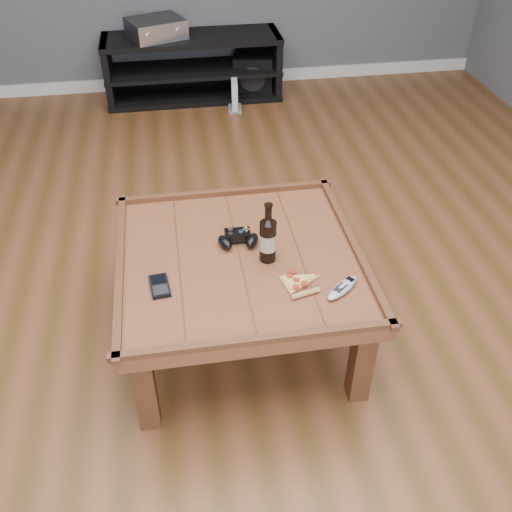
{
  "coord_description": "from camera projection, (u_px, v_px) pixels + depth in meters",
  "views": [
    {
      "loc": [
        -0.23,
        -1.83,
        1.91
      ],
      "look_at": [
        0.05,
        -0.09,
        0.52
      ],
      "focal_mm": 40.0,
      "sensor_mm": 36.0,
      "label": 1
    }
  ],
  "objects": [
    {
      "name": "baseboard",
      "position": [
        193.0,
        80.0,
        4.91
      ],
      "size": [
        5.0,
        0.02,
        0.1
      ],
      "primitive_type": "cube",
      "color": "silver",
      "rests_on": "ground"
    },
    {
      "name": "media_console",
      "position": [
        193.0,
        68.0,
        4.61
      ],
      "size": [
        1.4,
        0.45,
        0.5
      ],
      "color": "black",
      "rests_on": "ground"
    },
    {
      "name": "remote_control",
      "position": [
        342.0,
        288.0,
        2.18
      ],
      "size": [
        0.18,
        0.16,
        0.03
      ],
      "rotation": [
        0.0,
        0.0,
        -0.89
      ],
      "color": "#9AA0A7",
      "rests_on": "coffee_table"
    },
    {
      "name": "game_controller",
      "position": [
        238.0,
        239.0,
        2.41
      ],
      "size": [
        0.2,
        0.13,
        0.05
      ],
      "rotation": [
        0.0,
        0.0,
        -0.04
      ],
      "color": "black",
      "rests_on": "coffee_table"
    },
    {
      "name": "av_receiver",
      "position": [
        156.0,
        28.0,
        4.37
      ],
      "size": [
        0.49,
        0.45,
        0.14
      ],
      "rotation": [
        0.0,
        0.0,
        0.36
      ],
      "color": "black",
      "rests_on": "media_console"
    },
    {
      "name": "beer_bottle",
      "position": [
        268.0,
        238.0,
        2.27
      ],
      "size": [
        0.07,
        0.07,
        0.27
      ],
      "color": "black",
      "rests_on": "coffee_table"
    },
    {
      "name": "coffee_table",
      "position": [
        240.0,
        268.0,
        2.39
      ],
      "size": [
        1.03,
        1.03,
        0.48
      ],
      "color": "brown",
      "rests_on": "ground"
    },
    {
      "name": "smartphone",
      "position": [
        160.0,
        286.0,
        2.2
      ],
      "size": [
        0.08,
        0.14,
        0.02
      ],
      "rotation": [
        0.0,
        0.0,
        0.1
      ],
      "color": "black",
      "rests_on": "coffee_table"
    },
    {
      "name": "pizza_slice",
      "position": [
        298.0,
        283.0,
        2.21
      ],
      "size": [
        0.18,
        0.24,
        0.02
      ],
      "rotation": [
        0.0,
        0.0,
        0.24
      ],
      "color": "tan",
      "rests_on": "coffee_table"
    },
    {
      "name": "ground",
      "position": [
        241.0,
        333.0,
        2.63
      ],
      "size": [
        6.0,
        6.0,
        0.0
      ],
      "primitive_type": "plane",
      "color": "#4F3316",
      "rests_on": "ground"
    },
    {
      "name": "game_console",
      "position": [
        235.0,
        97.0,
        4.5
      ],
      "size": [
        0.12,
        0.2,
        0.23
      ],
      "rotation": [
        0.0,
        0.0,
        -0.1
      ],
      "color": "gray",
      "rests_on": "ground"
    },
    {
      "name": "subwoofer",
      "position": [
        254.0,
        72.0,
        4.76
      ],
      "size": [
        0.38,
        0.38,
        0.32
      ],
      "rotation": [
        0.0,
        0.0,
        -0.22
      ],
      "color": "black",
      "rests_on": "ground"
    }
  ]
}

